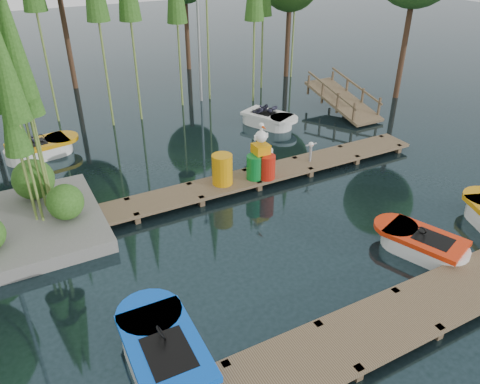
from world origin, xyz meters
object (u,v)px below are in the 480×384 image
drum_cluster (262,161)px  yellow_barrel (222,169)px  boat_red (422,244)px  boat_yellow_far (40,149)px  boat_blue (165,354)px

drum_cluster → yellow_barrel: bearing=173.7°
boat_red → drum_cluster: 5.53m
boat_yellow_far → boat_red: bearing=-43.2°
boat_blue → boat_red: 7.17m
yellow_barrel → drum_cluster: (1.36, -0.15, 0.05)m
boat_blue → yellow_barrel: size_ratio=3.08×
boat_blue → boat_red: boat_blue is taller
boat_blue → yellow_barrel: 6.92m
boat_blue → boat_yellow_far: boat_yellow_far is taller
boat_red → boat_yellow_far: (-7.90, 10.91, 0.04)m
boat_blue → boat_red: (7.17, 0.26, -0.05)m
boat_yellow_far → yellow_barrel: yellow_barrel is taller
boat_blue → boat_red: size_ratio=1.10×
boat_blue → yellow_barrel: yellow_barrel is taller
boat_yellow_far → yellow_barrel: size_ratio=2.89×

